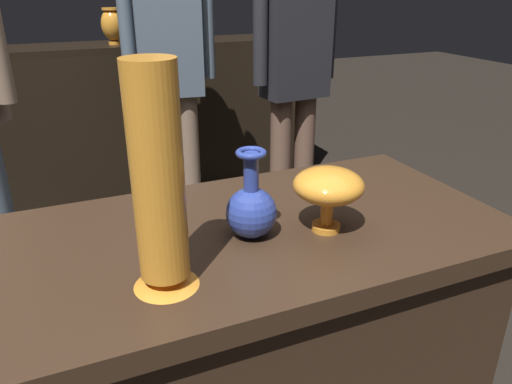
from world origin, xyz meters
The scene contains 10 objects.
display_plinth centered at (0.00, 0.00, 0.40)m, with size 1.20×0.64×0.80m.
back_display_shelf centered at (0.00, 2.20, 0.49)m, with size 2.60×0.40×0.99m.
vase_centerpiece centered at (-0.04, -0.04, 0.87)m, with size 0.12×0.12×0.21m.
vase_tall_behind centered at (0.14, -0.08, 0.91)m, with size 0.16×0.16×0.15m.
vase_left_accent centered at (-0.27, -0.16, 1.01)m, with size 0.13×0.13×0.43m.
shelf_vase_right centered at (0.52, 2.16, 1.05)m, with size 0.09×0.09×0.18m.
shelf_vase_center centered at (0.00, 2.16, 1.10)m, with size 0.14×0.14×0.21m.
shelf_vase_far_right centered at (1.04, 2.16, 1.05)m, with size 0.09×0.09×0.08m.
visitor_near_right centered at (0.74, 1.26, 0.95)m, with size 0.47×0.21×1.61m.
visitor_center_back centered at (0.18, 1.56, 0.94)m, with size 0.47×0.22×1.60m.
Camera 1 is at (-0.43, -0.97, 1.35)m, focal length 34.51 mm.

